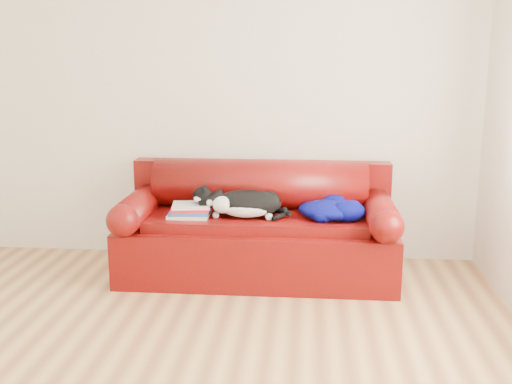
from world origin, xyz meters
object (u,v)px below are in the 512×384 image
Objects in this scene: sofa_base at (258,246)px; book_stack at (190,210)px; cat at (247,204)px; blanket at (330,209)px.

sofa_base is 6.79× the size of book_stack.
cat is at bearing 2.13° from book_stack.
cat is at bearing -176.19° from blanket.
book_stack is 0.42× the size of cat.
blanket is (0.55, -0.07, 0.33)m from sofa_base.
cat is at bearing -122.05° from sofa_base.
sofa_base is 0.60m from book_stack.
cat reaches higher than book_stack.
sofa_base is 0.65m from blanket.
blanket is at bearing -10.45° from cat.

